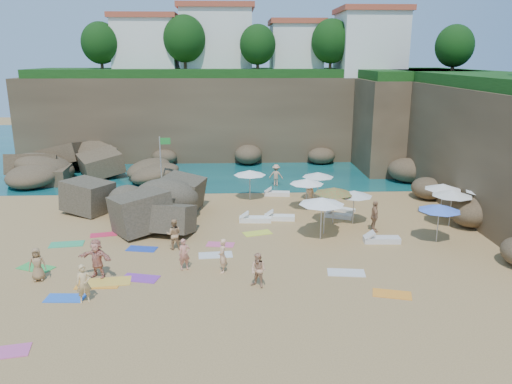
{
  "coord_description": "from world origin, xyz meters",
  "views": [
    {
      "loc": [
        0.77,
        -26.21,
        9.98
      ],
      "look_at": [
        2.0,
        3.0,
        2.0
      ],
      "focal_mm": 35.0,
      "sensor_mm": 36.0,
      "label": 1
    }
  ],
  "objects_px": {
    "person_stand_0": "(84,284)",
    "person_stand_4": "(310,194)",
    "parasol_1": "(318,175)",
    "lounger_0": "(255,219)",
    "flag_pole": "(162,157)",
    "person_stand_5": "(182,198)",
    "parasol_2": "(307,181)",
    "person_stand_6": "(223,256)",
    "rock_outcrop": "(134,221)",
    "person_stand_1": "(174,234)",
    "parasol_0": "(250,173)",
    "person_stand_2": "(276,175)",
    "person_stand_3": "(375,216)"
  },
  "relations": [
    {
      "from": "parasol_2",
      "to": "person_stand_6",
      "type": "xyz_separation_m",
      "value": [
        -5.37,
        -9.78,
        -1.14
      ]
    },
    {
      "from": "person_stand_2",
      "to": "person_stand_5",
      "type": "xyz_separation_m",
      "value": [
        -6.81,
        -6.32,
        0.02
      ]
    },
    {
      "from": "parasol_2",
      "to": "person_stand_4",
      "type": "height_order",
      "value": "parasol_2"
    },
    {
      "from": "parasol_1",
      "to": "person_stand_1",
      "type": "height_order",
      "value": "parasol_1"
    },
    {
      "from": "lounger_0",
      "to": "person_stand_6",
      "type": "xyz_separation_m",
      "value": [
        -1.86,
        -7.44,
        0.68
      ]
    },
    {
      "from": "person_stand_3",
      "to": "person_stand_5",
      "type": "xyz_separation_m",
      "value": [
        -11.7,
        4.63,
        -0.06
      ]
    },
    {
      "from": "parasol_2",
      "to": "person_stand_1",
      "type": "bearing_deg",
      "value": -140.15
    },
    {
      "from": "person_stand_0",
      "to": "person_stand_2",
      "type": "relative_size",
      "value": 0.97
    },
    {
      "from": "person_stand_4",
      "to": "person_stand_5",
      "type": "relative_size",
      "value": 0.86
    },
    {
      "from": "rock_outcrop",
      "to": "person_stand_5",
      "type": "distance_m",
      "value": 3.63
    },
    {
      "from": "parasol_1",
      "to": "person_stand_0",
      "type": "xyz_separation_m",
      "value": [
        -12.16,
        -14.64,
        -1.09
      ]
    },
    {
      "from": "person_stand_5",
      "to": "person_stand_6",
      "type": "height_order",
      "value": "person_stand_5"
    },
    {
      "from": "person_stand_0",
      "to": "person_stand_4",
      "type": "bearing_deg",
      "value": 28.99
    },
    {
      "from": "person_stand_3",
      "to": "parasol_1",
      "type": "bearing_deg",
      "value": 22.25
    },
    {
      "from": "parasol_0",
      "to": "person_stand_4",
      "type": "xyz_separation_m",
      "value": [
        4.13,
        -1.4,
        -1.23
      ]
    },
    {
      "from": "parasol_0",
      "to": "lounger_0",
      "type": "height_order",
      "value": "parasol_0"
    },
    {
      "from": "person_stand_3",
      "to": "person_stand_5",
      "type": "relative_size",
      "value": 1.06
    },
    {
      "from": "person_stand_0",
      "to": "person_stand_4",
      "type": "distance_m",
      "value": 17.96
    },
    {
      "from": "parasol_1",
      "to": "person_stand_0",
      "type": "height_order",
      "value": "parasol_1"
    },
    {
      "from": "person_stand_0",
      "to": "person_stand_5",
      "type": "height_order",
      "value": "person_stand_5"
    },
    {
      "from": "parasol_2",
      "to": "person_stand_3",
      "type": "bearing_deg",
      "value": -52.73
    },
    {
      "from": "lounger_0",
      "to": "person_stand_6",
      "type": "bearing_deg",
      "value": -100.91
    },
    {
      "from": "parasol_1",
      "to": "person_stand_1",
      "type": "xyz_separation_m",
      "value": [
        -9.11,
        -8.77,
        -1.1
      ]
    },
    {
      "from": "parasol_0",
      "to": "person_stand_5",
      "type": "distance_m",
      "value": 5.34
    },
    {
      "from": "parasol_2",
      "to": "person_stand_5",
      "type": "bearing_deg",
      "value": 178.79
    },
    {
      "from": "parasol_0",
      "to": "person_stand_1",
      "type": "bearing_deg",
      "value": -114.89
    },
    {
      "from": "parasol_1",
      "to": "person_stand_4",
      "type": "bearing_deg",
      "value": -127.6
    },
    {
      "from": "parasol_1",
      "to": "flag_pole",
      "type": "bearing_deg",
      "value": 165.3
    },
    {
      "from": "parasol_1",
      "to": "person_stand_5",
      "type": "height_order",
      "value": "parasol_1"
    },
    {
      "from": "flag_pole",
      "to": "person_stand_0",
      "type": "bearing_deg",
      "value": -92.94
    },
    {
      "from": "rock_outcrop",
      "to": "parasol_0",
      "type": "bearing_deg",
      "value": 31.57
    },
    {
      "from": "rock_outcrop",
      "to": "person_stand_3",
      "type": "distance_m",
      "value": 14.76
    },
    {
      "from": "person_stand_2",
      "to": "rock_outcrop",
      "type": "bearing_deg",
      "value": 53.12
    },
    {
      "from": "flag_pole",
      "to": "person_stand_5",
      "type": "distance_m",
      "value": 5.51
    },
    {
      "from": "parasol_2",
      "to": "person_stand_6",
      "type": "distance_m",
      "value": 11.21
    },
    {
      "from": "flag_pole",
      "to": "person_stand_3",
      "type": "height_order",
      "value": "flag_pole"
    },
    {
      "from": "parasol_1",
      "to": "lounger_0",
      "type": "distance_m",
      "value": 6.62
    },
    {
      "from": "rock_outcrop",
      "to": "lounger_0",
      "type": "xyz_separation_m",
      "value": [
        7.62,
        -0.41,
        0.15
      ]
    },
    {
      "from": "parasol_0",
      "to": "person_stand_1",
      "type": "distance_m",
      "value": 10.35
    },
    {
      "from": "parasol_2",
      "to": "person_stand_2",
      "type": "height_order",
      "value": "parasol_2"
    },
    {
      "from": "rock_outcrop",
      "to": "flag_pole",
      "type": "relative_size",
      "value": 1.75
    },
    {
      "from": "parasol_2",
      "to": "lounger_0",
      "type": "relative_size",
      "value": 1.15
    },
    {
      "from": "parasol_0",
      "to": "person_stand_5",
      "type": "relative_size",
      "value": 1.3
    },
    {
      "from": "lounger_0",
      "to": "person_stand_4",
      "type": "relative_size",
      "value": 1.29
    },
    {
      "from": "parasol_2",
      "to": "person_stand_0",
      "type": "height_order",
      "value": "parasol_2"
    },
    {
      "from": "parasol_1",
      "to": "person_stand_3",
      "type": "distance_m",
      "value": 6.99
    },
    {
      "from": "parasol_0",
      "to": "rock_outcrop",
      "type": "bearing_deg",
      "value": -148.43
    },
    {
      "from": "rock_outcrop",
      "to": "person_stand_2",
      "type": "distance_m",
      "value": 12.82
    },
    {
      "from": "parasol_1",
      "to": "lounger_0",
      "type": "bearing_deg",
      "value": -136.17
    },
    {
      "from": "person_stand_0",
      "to": "person_stand_6",
      "type": "distance_m",
      "value": 6.35
    }
  ]
}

